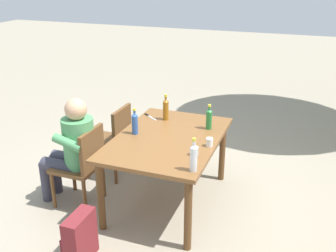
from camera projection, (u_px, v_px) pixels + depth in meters
name	position (u px, v px, depth m)	size (l,w,h in m)	color
ground_plane	(168.00, 201.00, 4.27)	(24.00, 24.00, 0.00)	gray
dining_table	(168.00, 145.00, 4.01)	(1.49, 1.02, 0.76)	brown
chair_near_right	(83.00, 163.00, 4.05)	(0.44, 0.44, 0.87)	brown
chair_near_left	(114.00, 138.00, 4.63)	(0.44, 0.44, 0.87)	brown
person_in_white_shirt	(73.00, 146.00, 4.02)	(0.47, 0.61, 1.18)	#4C935B
bottle_amber	(166.00, 109.00, 4.38)	(0.06, 0.06, 0.30)	#996019
bottle_clear	(194.00, 157.00, 3.28)	(0.06, 0.06, 0.30)	white
bottle_blue	(135.00, 123.00, 4.01)	(0.06, 0.06, 0.28)	#2D56A3
bottle_green	(209.00, 118.00, 4.14)	(0.06, 0.06, 0.27)	#287A38
cup_white	(209.00, 142.00, 3.76)	(0.07, 0.07, 0.08)	white
cup_steel	(195.00, 151.00, 3.58)	(0.07, 0.07, 0.08)	#B2B7BC
table_knife	(150.00, 116.00, 4.51)	(0.16, 0.20, 0.01)	silver
backpack_by_near_side	(79.00, 238.00, 3.35)	(0.33, 0.20, 0.45)	maroon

